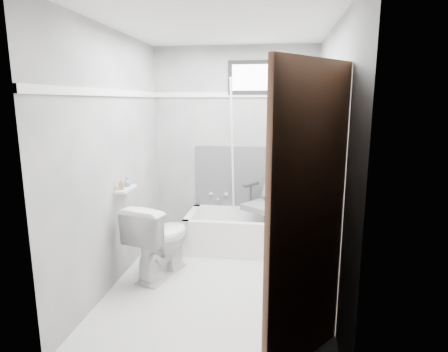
% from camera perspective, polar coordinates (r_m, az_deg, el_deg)
% --- Properties ---
extents(floor, '(2.60, 2.60, 0.00)m').
position_cam_1_polar(floor, '(3.79, -0.77, -16.05)').
color(floor, white).
rests_on(floor, ground).
extents(ceiling, '(2.60, 2.60, 0.00)m').
position_cam_1_polar(ceiling, '(3.43, -0.88, 22.35)').
color(ceiling, silver).
rests_on(ceiling, floor).
extents(wall_back, '(2.00, 0.02, 2.40)m').
position_cam_1_polar(wall_back, '(4.69, 1.63, 4.68)').
color(wall_back, slate).
rests_on(wall_back, floor).
extents(wall_front, '(2.00, 0.02, 2.40)m').
position_cam_1_polar(wall_front, '(2.16, -6.14, -3.37)').
color(wall_front, slate).
rests_on(wall_front, floor).
extents(wall_left, '(0.02, 2.60, 2.40)m').
position_cam_1_polar(wall_left, '(3.70, -16.34, 2.41)').
color(wall_left, slate).
rests_on(wall_left, floor).
extents(wall_right, '(0.02, 2.60, 2.40)m').
position_cam_1_polar(wall_right, '(3.41, 16.05, 1.68)').
color(wall_right, slate).
rests_on(wall_right, floor).
extents(bathtub, '(1.50, 0.70, 0.42)m').
position_cam_1_polar(bathtub, '(4.53, 3.95, -8.46)').
color(bathtub, white).
rests_on(bathtub, floor).
extents(office_chair, '(0.74, 0.74, 0.93)m').
position_cam_1_polar(office_chair, '(4.46, 6.43, -3.82)').
color(office_chair, '#595A5E').
rests_on(office_chair, bathtub).
extents(toilet, '(0.62, 0.85, 0.75)m').
position_cam_1_polar(toilet, '(3.88, -9.71, -9.47)').
color(toilet, white).
rests_on(toilet, floor).
extents(door, '(0.78, 0.78, 2.00)m').
position_cam_1_polar(door, '(2.23, 19.72, -8.95)').
color(door, '#532E1E').
rests_on(door, floor).
extents(window, '(0.66, 0.04, 0.40)m').
position_cam_1_polar(window, '(4.63, 4.85, 14.73)').
color(window, black).
rests_on(window, wall_back).
extents(backerboard, '(1.50, 0.02, 0.78)m').
position_cam_1_polar(backerboard, '(4.72, 4.61, -0.23)').
color(backerboard, '#4C4C4F').
rests_on(backerboard, wall_back).
extents(trim_back, '(2.00, 0.02, 0.06)m').
position_cam_1_polar(trim_back, '(4.64, 1.66, 12.28)').
color(trim_back, white).
rests_on(trim_back, wall_back).
extents(trim_left, '(0.02, 2.60, 0.06)m').
position_cam_1_polar(trim_left, '(3.65, -16.70, 12.05)').
color(trim_left, white).
rests_on(trim_left, wall_left).
extents(pole, '(0.02, 0.47, 1.90)m').
position_cam_1_polar(pole, '(4.47, 1.32, 2.41)').
color(pole, white).
rests_on(pole, bathtub).
extents(shelf, '(0.10, 0.32, 0.02)m').
position_cam_1_polar(shelf, '(3.79, -14.70, -1.93)').
color(shelf, white).
rests_on(shelf, wall_left).
extents(soap_bottle_a, '(0.06, 0.06, 0.11)m').
position_cam_1_polar(soap_bottle_a, '(3.70, -15.37, -1.22)').
color(soap_bottle_a, '#9E864F').
rests_on(soap_bottle_a, shelf).
extents(soap_bottle_b, '(0.10, 0.10, 0.10)m').
position_cam_1_polar(soap_bottle_b, '(3.83, -14.55, -0.86)').
color(soap_bottle_b, teal).
rests_on(soap_bottle_b, shelf).
extents(faucet, '(0.26, 0.10, 0.16)m').
position_cam_1_polar(faucet, '(4.80, -0.83, -3.05)').
color(faucet, silver).
rests_on(faucet, wall_back).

